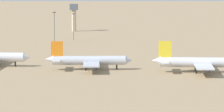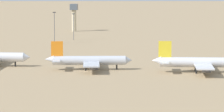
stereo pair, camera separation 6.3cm
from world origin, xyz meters
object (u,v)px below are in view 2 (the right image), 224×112
at_px(parked_jet_yellow_3, 199,62).
at_px(light_pole_west, 54,26).
at_px(parked_jet_orange_2, 88,61).
at_px(control_tower, 74,15).
at_px(light_pole_mid, 74,25).

bearing_deg(parked_jet_yellow_3, light_pole_west, 124.56).
xyz_separation_m(parked_jet_orange_2, control_tower, (-37.85, 185.52, 7.77)).
bearing_deg(light_pole_west, parked_jet_orange_2, -71.02).
distance_m(parked_jet_yellow_3, light_pole_mid, 145.93).
bearing_deg(parked_jet_yellow_3, parked_jet_orange_2, 173.63).
bearing_deg(control_tower, parked_jet_yellow_3, -65.99).
height_order(light_pole_west, light_pole_mid, light_pole_west).
bearing_deg(light_pole_west, control_tower, 92.00).
bearing_deg(control_tower, light_pole_mid, -80.50).
xyz_separation_m(control_tower, light_pole_mid, (10.37, -61.96, -2.34)).
xyz_separation_m(parked_jet_orange_2, light_pole_west, (-34.92, 101.51, 6.52)).
bearing_deg(parked_jet_yellow_3, light_pole_mid, 116.92).
xyz_separation_m(parked_jet_orange_2, parked_jet_yellow_3, (45.90, -2.47, 0.24)).
distance_m(control_tower, light_pole_west, 84.06).
xyz_separation_m(parked_jet_yellow_3, light_pole_mid, (-73.38, 126.03, 5.19)).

